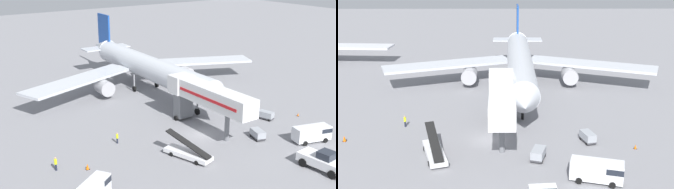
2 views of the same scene
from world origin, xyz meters
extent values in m
plane|color=gray|center=(0.00, 0.00, 0.00)|extent=(300.00, 300.00, 0.00)
cylinder|color=silver|center=(4.74, 21.44, 4.73)|extent=(4.85, 37.26, 4.43)
cone|color=silver|center=(4.51, 0.63, 4.73)|extent=(4.39, 4.46, 4.34)
cone|color=silver|center=(4.99, 43.48, 5.06)|extent=(4.29, 6.90, 4.21)
cube|color=#1947A3|center=(4.97, 41.77, 9.16)|extent=(0.42, 5.39, 7.09)
cube|color=silver|center=(7.62, 41.25, 5.28)|extent=(5.36, 3.98, 0.24)
cube|color=silver|center=(2.30, 41.31, 5.28)|extent=(5.36, 3.98, 0.24)
cube|color=silver|center=(17.79, 24.70, 3.73)|extent=(23.64, 13.97, 0.44)
cube|color=silver|center=(-8.23, 24.99, 3.73)|extent=(23.72, 13.53, 0.44)
cylinder|color=#A8A8AD|center=(13.80, 23.21, 2.07)|extent=(2.79, 3.61, 2.75)
cylinder|color=#A8A8AD|center=(-4.28, 23.41, 2.07)|extent=(2.79, 3.61, 2.75)
cylinder|color=gray|center=(4.58, 6.93, 1.97)|extent=(0.28, 0.28, 2.85)
cylinder|color=black|center=(4.58, 6.93, 0.55)|extent=(0.36, 1.10, 1.10)
cylinder|color=gray|center=(7.31, 23.65, 1.97)|extent=(0.28, 0.28, 2.85)
cylinder|color=black|center=(7.31, 23.65, 0.55)|extent=(0.36, 1.10, 1.10)
cylinder|color=gray|center=(2.22, 23.71, 1.97)|extent=(0.28, 0.28, 2.85)
cylinder|color=black|center=(2.22, 23.71, 0.55)|extent=(0.36, 1.10, 1.10)
cube|color=silver|center=(1.63, -0.65, 5.78)|extent=(3.14, 14.90, 2.70)
cube|color=red|center=(0.11, -0.66, 5.78)|extent=(0.16, 12.49, 0.44)
cube|color=silver|center=(1.55, 7.39, 5.78)|extent=(3.48, 2.83, 2.84)
cube|color=#232833|center=(1.54, 8.69, 6.03)|extent=(3.30, 0.27, 0.90)
cube|color=slate|center=(1.56, 6.79, 2.41)|extent=(2.57, 1.82, 4.03)
cylinder|color=black|center=(0.13, 6.78, 0.40)|extent=(0.31, 0.80, 0.80)
cylinder|color=black|center=(2.98, 6.80, 0.40)|extent=(0.31, 0.80, 0.80)
cylinder|color=slate|center=(1.66, -3.62, 2.21)|extent=(0.70, 0.70, 4.43)
cube|color=white|center=(5.75, -16.82, 1.09)|extent=(3.14, 6.36, 1.08)
cube|color=#232833|center=(5.78, -17.13, 2.08)|extent=(1.99, 1.95, 0.90)
cylinder|color=black|center=(4.67, -18.92, 0.55)|extent=(0.49, 1.13, 1.10)
cylinder|color=black|center=(6.83, -14.72, 0.55)|extent=(0.49, 1.13, 1.10)
cylinder|color=black|center=(4.34, -14.93, 0.55)|extent=(0.49, 1.13, 1.10)
cube|color=white|center=(-6.19, -4.95, 0.57)|extent=(3.93, 6.95, 0.55)
cube|color=black|center=(-6.19, -4.95, 2.03)|extent=(3.10, 6.72, 2.32)
cylinder|color=black|center=(-7.69, -3.34, 0.30)|extent=(0.39, 0.64, 0.60)
cylinder|color=black|center=(-5.91, -2.76, 0.30)|extent=(0.39, 0.64, 0.60)
cylinder|color=black|center=(-6.46, -7.14, 0.30)|extent=(0.39, 0.64, 0.60)
cylinder|color=black|center=(-4.68, -6.57, 0.30)|extent=(0.39, 0.64, 0.60)
cube|color=silver|center=(11.45, -10.56, 1.28)|extent=(5.74, 3.39, 1.97)
cube|color=#1E232D|center=(13.22, -11.06, 1.71)|extent=(2.21, 2.42, 0.63)
cylinder|color=black|center=(13.32, -10.09, 0.34)|extent=(0.75, 0.53, 0.68)
cylinder|color=black|center=(12.80, -11.94, 0.34)|extent=(0.75, 0.53, 0.68)
cylinder|color=black|center=(10.10, -9.18, 0.34)|extent=(0.75, 0.53, 0.68)
cylinder|color=black|center=(9.58, -11.03, 0.34)|extent=(0.75, 0.53, 0.68)
cube|color=#1E232D|center=(-19.43, -6.62, 1.81)|extent=(2.35, 2.42, 0.68)
cube|color=#38383D|center=(5.85, -5.61, 0.29)|extent=(2.02, 2.77, 0.22)
cube|color=#999EA5|center=(5.85, -5.61, 0.86)|extent=(2.02, 2.77, 0.92)
cylinder|color=black|center=(5.52, -4.60, 0.18)|extent=(0.22, 0.38, 0.36)
cylinder|color=black|center=(6.70, -4.96, 0.18)|extent=(0.22, 0.38, 0.36)
cylinder|color=black|center=(5.00, -6.26, 0.18)|extent=(0.22, 0.38, 0.36)
cylinder|color=black|center=(6.18, -6.62, 0.18)|extent=(0.22, 0.38, 0.36)
cube|color=#38383D|center=(12.47, -0.90, 0.29)|extent=(1.84, 2.67, 0.22)
cube|color=#999EA5|center=(12.47, -0.90, 0.86)|extent=(1.84, 2.67, 0.92)
cylinder|color=black|center=(13.25, -1.56, 0.18)|extent=(0.21, 0.38, 0.36)
cylinder|color=black|center=(12.15, -1.87, 0.18)|extent=(0.21, 0.38, 0.36)
cylinder|color=black|center=(12.79, 0.08, 0.18)|extent=(0.21, 0.38, 0.36)
cylinder|color=black|center=(11.70, -0.23, 0.18)|extent=(0.21, 0.38, 0.36)
cylinder|color=#1E2333|center=(-11.70, 4.27, 0.39)|extent=(0.31, 0.31, 0.79)
cylinder|color=#D8EA19|center=(-11.70, 4.27, 1.10)|extent=(0.42, 0.42, 0.62)
sphere|color=tan|center=(-11.70, 4.27, 1.53)|extent=(0.21, 0.21, 0.21)
cylinder|color=#1E2333|center=(-21.65, 1.43, 0.44)|extent=(0.31, 0.31, 0.87)
cylinder|color=#D8EA19|center=(-21.65, 1.43, 1.22)|extent=(0.41, 0.41, 0.69)
sphere|color=tan|center=(-21.65, 1.43, 1.70)|extent=(0.24, 0.24, 0.24)
cube|color=black|center=(-18.34, -0.47, 0.01)|extent=(0.49, 0.49, 0.03)
cone|color=orange|center=(-18.34, -0.47, 0.39)|extent=(0.42, 0.42, 0.72)
cube|color=black|center=(17.91, -2.91, 0.01)|extent=(0.36, 0.36, 0.03)
cone|color=orange|center=(17.91, -2.91, 0.29)|extent=(0.31, 0.31, 0.53)
camera|label=1|loc=(-36.64, -45.23, 25.33)|focal=45.68mm
camera|label=2|loc=(1.83, -48.26, 21.84)|focal=43.90mm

